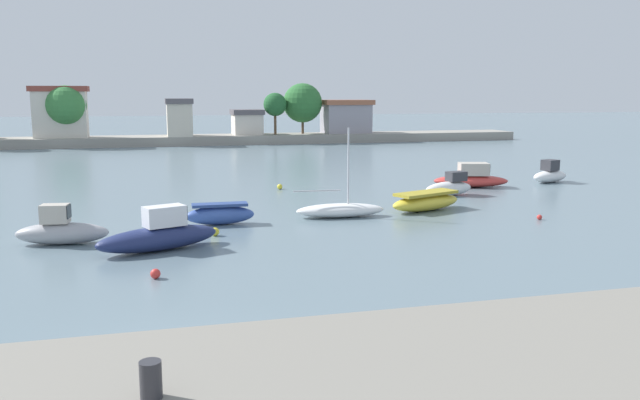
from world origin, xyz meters
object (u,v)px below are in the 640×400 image
Objects in this scene: mooring_buoy_0 at (155,274)px; moored_boat_5 at (340,210)px; moored_boat_2 at (61,231)px; mooring_buoy_2 at (215,232)px; moored_boat_3 at (159,235)px; moored_boat_7 at (450,187)px; mooring_buoy_1 at (539,217)px; mooring_bollard at (151,380)px; moored_boat_8 at (471,178)px; moored_boat_4 at (220,214)px; moored_boat_6 at (426,202)px; moored_boat_9 at (550,174)px; mooring_buoy_4 at (280,187)px.

moored_boat_5 is at bearing 44.50° from mooring_buoy_0.
mooring_buoy_2 is at bearing 7.31° from moored_boat_2.
moored_boat_3 is 22.10m from moored_boat_7.
moored_boat_2 is 0.75× the size of moored_boat_3.
mooring_buoy_1 is (10.35, -3.53, -0.26)m from moored_boat_5.
mooring_bollard reaches higher than moored_boat_8.
moored_boat_4 is 2.83m from mooring_buoy_2.
mooring_bollard is 0.11× the size of moored_boat_6.
moored_boat_2 is 20.10m from moored_boat_6.
moored_boat_9 is at bearing 25.16° from mooring_buoy_2.
moored_boat_9 is 21.23m from mooring_buoy_4.
moored_boat_9 is at bearing 5.64° from moored_boat_3.
moored_boat_8 reaches higher than mooring_buoy_2.
moored_boat_9 is 13.01× the size of mooring_buoy_1.
moored_boat_5 is 14.20m from mooring_buoy_0.
moored_boat_8 is at bearing 27.60° from moored_boat_6.
moored_boat_3 is 20.08× the size of mooring_buoy_1.
mooring_bollard is 1.43× the size of mooring_buoy_4.
mooring_buoy_1 is at bearing -95.20° from moored_boat_7.
moored_boat_8 is 20.41× the size of mooring_buoy_1.
mooring_bollard is at bearing -71.80° from moored_boat_2.
moored_boat_3 is (4.33, -2.29, 0.03)m from moored_boat_2.
mooring_buoy_1 is (20.55, 21.35, -2.60)m from mooring_bollard.
moored_boat_4 is 17.38m from mooring_buoy_1.
moored_boat_8 is 7.16m from moored_boat_9.
moored_boat_5 is 0.89× the size of moored_boat_8.
moored_boat_9 is (19.92, 9.64, 0.22)m from moored_boat_5.
mooring_buoy_1 is (1.00, -9.00, -0.47)m from moored_boat_7.
moored_boat_5 is (9.91, 5.38, -0.26)m from moored_boat_3.
moored_boat_2 is 25.08m from moored_boat_7.
mooring_bollard is at bearing -111.94° from moored_boat_3.
mooring_bollard is 30.12m from moored_boat_6.
moored_boat_5 is at bearing 7.41° from moored_boat_3.
mooring_buoy_4 is (8.96, 36.16, -2.55)m from mooring_bollard.
mooring_buoy_4 is at bearing 55.57° from moored_boat_2.
moored_boat_9 is (34.16, 12.72, -0.00)m from moored_boat_2.
moored_boat_7 is (19.55, 30.34, -2.13)m from mooring_bollard.
mooring_buoy_2 is (-16.62, -8.60, -0.40)m from moored_boat_7.
moored_boat_7 reaches higher than moored_boat_6.
moored_boat_7 is 9.07m from mooring_buoy_1.
mooring_buoy_2 is at bearing -164.21° from moored_boat_7.
moored_boat_4 is 10.17m from mooring_buoy_0.
moored_boat_4 reaches higher than moored_boat_6.
moored_boat_4 is at bearing -177.31° from moored_boat_9.
moored_boat_7 is (16.08, 5.84, 0.07)m from moored_boat_4.
moored_boat_9 reaches higher than moored_boat_7.
mooring_buoy_4 is at bearing 100.83° from moored_boat_5.
moored_boat_3 is at bearing -20.22° from moored_boat_2.
moored_boat_8 is at bearing 11.15° from moored_boat_3.
mooring_buoy_2 is (-17.62, 0.40, 0.06)m from mooring_buoy_1.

